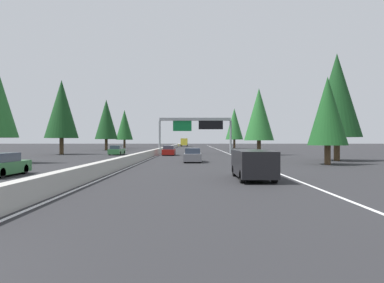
# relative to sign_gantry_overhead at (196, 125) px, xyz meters

# --- Properties ---
(ground_plane) EXTENTS (320.00, 320.00, 0.00)m
(ground_plane) POSITION_rel_sign_gantry_overhead_xyz_m (5.85, 6.04, -4.91)
(ground_plane) COLOR #262628
(median_barrier) EXTENTS (180.00, 0.56, 0.90)m
(median_barrier) POSITION_rel_sign_gantry_overhead_xyz_m (25.85, 6.34, -4.46)
(median_barrier) COLOR #ADAAA3
(median_barrier) RESTS_ON ground
(shoulder_stripe_right) EXTENTS (160.00, 0.16, 0.01)m
(shoulder_stripe_right) POSITION_rel_sign_gantry_overhead_xyz_m (15.85, -5.48, -4.90)
(shoulder_stripe_right) COLOR silver
(shoulder_stripe_right) RESTS_ON ground
(shoulder_stripe_median) EXTENTS (160.00, 0.16, 0.01)m
(shoulder_stripe_median) POSITION_rel_sign_gantry_overhead_xyz_m (15.85, 5.79, -4.90)
(shoulder_stripe_median) COLOR silver
(shoulder_stripe_median) RESTS_ON ground
(sign_gantry_overhead) EXTENTS (0.50, 12.68, 6.16)m
(sign_gantry_overhead) POSITION_rel_sign_gantry_overhead_xyz_m (0.00, 0.00, 0.00)
(sign_gantry_overhead) COLOR gray
(sign_gantry_overhead) RESTS_ON ground
(minivan_distant_b) EXTENTS (5.00, 1.95, 1.69)m
(minivan_distant_b) POSITION_rel_sign_gantry_overhead_xyz_m (-39.11, -3.08, -3.96)
(minivan_distant_b) COLOR black
(minivan_distant_b) RESTS_ON ground
(sedan_far_left) EXTENTS (4.40, 1.80, 1.47)m
(sedan_far_left) POSITION_rel_sign_gantry_overhead_xyz_m (-23.44, 0.50, -4.22)
(sedan_far_left) COLOR slate
(sedan_far_left) RESTS_ON ground
(sedan_distant_a) EXTENTS (4.40, 1.80, 1.47)m
(sedan_distant_a) POSITION_rel_sign_gantry_overhead_xyz_m (-7.51, 4.16, -4.22)
(sedan_distant_a) COLOR maroon
(sedan_distant_a) RESTS_ON ground
(box_truck_mid_right) EXTENTS (8.50, 2.40, 2.95)m
(box_truck_mid_right) POSITION_rel_sign_gantry_overhead_xyz_m (67.39, 4.02, -3.30)
(box_truck_mid_right) COLOR gold
(box_truck_mid_right) RESTS_ON ground
(oncoming_near) EXTENTS (4.40, 1.80, 1.47)m
(oncoming_near) POSITION_rel_sign_gantry_overhead_xyz_m (-37.31, 12.66, -4.22)
(oncoming_near) COLOR #2D6B38
(oncoming_near) RESTS_ON ground
(oncoming_far) EXTENTS (4.40, 1.80, 1.47)m
(oncoming_far) POSITION_rel_sign_gantry_overhead_xyz_m (-6.05, 12.40, -4.22)
(oncoming_far) COLOR #2D6B38
(oncoming_far) RESTS_ON ground
(conifer_right_foreground) EXTENTS (3.63, 3.63, 8.24)m
(conifer_right_foreground) POSITION_rel_sign_gantry_overhead_xyz_m (-27.00, -12.15, 0.09)
(conifer_right_foreground) COLOR #4C3823
(conifer_right_foreground) RESTS_ON ground
(conifer_right_near) EXTENTS (5.26, 5.26, 11.95)m
(conifer_right_near) POSITION_rel_sign_gantry_overhead_xyz_m (-20.98, -15.54, 2.36)
(conifer_right_near) COLOR #4C3823
(conifer_right_near) RESTS_ON ground
(conifer_right_mid) EXTENTS (4.52, 4.52, 10.27)m
(conifer_right_mid) POSITION_rel_sign_gantry_overhead_xyz_m (-6.65, -9.61, 1.33)
(conifer_right_mid) COLOR #4C3823
(conifer_right_mid) RESTS_ON ground
(conifer_right_far) EXTENTS (4.97, 4.97, 11.30)m
(conifer_right_far) POSITION_rel_sign_gantry_overhead_xyz_m (37.55, -11.04, 1.96)
(conifer_right_far) COLOR #4C3823
(conifer_right_far) RESTS_ON ground
(conifer_left_near) EXTENTS (5.27, 5.27, 11.98)m
(conifer_left_near) POSITION_rel_sign_gantry_overhead_xyz_m (-4.34, 21.68, 2.38)
(conifer_left_near) COLOR #4C3823
(conifer_left_near) RESTS_ON ground
(conifer_left_mid) EXTENTS (5.07, 5.07, 11.53)m
(conifer_left_mid) POSITION_rel_sign_gantry_overhead_xyz_m (18.18, 20.31, 2.10)
(conifer_left_mid) COLOR #4C3823
(conifer_left_mid) RESTS_ON ground
(conifer_left_far) EXTENTS (4.82, 4.82, 10.95)m
(conifer_left_far) POSITION_rel_sign_gantry_overhead_xyz_m (38.35, 20.32, 1.75)
(conifer_left_far) COLOR #4C3823
(conifer_left_far) RESTS_ON ground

